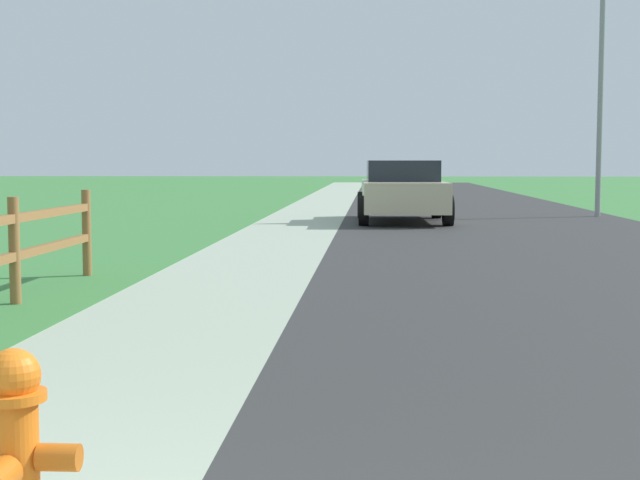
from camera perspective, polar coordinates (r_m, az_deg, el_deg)
ground_plane at (r=26.97m, az=1.81°, el=1.90°), size 120.00×120.00×0.00m
road_asphalt at (r=29.09m, az=8.83°, el=2.07°), size 7.00×66.00×0.01m
curb_concrete at (r=29.20m, az=-3.98°, el=2.13°), size 6.00×66.00×0.01m
grass_verge at (r=29.43m, az=-6.88°, el=2.13°), size 5.00×66.00×0.00m
fire_hydrant at (r=3.55m, az=-18.52°, el=-12.23°), size 0.47×0.39×0.74m
parked_suv_beige at (r=21.61m, az=5.14°, el=3.07°), size 2.17×4.44×1.43m
street_lamp at (r=24.69m, az=17.33°, el=10.56°), size 1.17×0.20×6.66m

